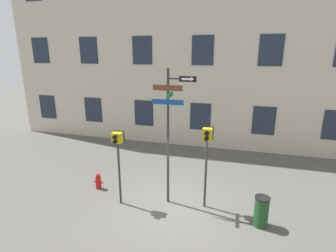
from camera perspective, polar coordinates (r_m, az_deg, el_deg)
The scene contains 7 objects.
ground_plane at distance 9.89m, azimuth 0.84°, elevation -17.24°, with size 60.00×60.00×0.00m, color #595651.
building_facade at distance 15.05m, azimuth 8.01°, elevation 22.96°, with size 24.00×0.63×14.56m.
street_sign_pole at distance 8.97m, azimuth 0.40°, elevation 0.05°, with size 1.49×0.80×4.90m.
pedestrian_signal_left at distance 9.31m, azimuth -10.86°, elevation -4.76°, with size 0.40×0.40×2.76m.
pedestrian_signal_right at distance 8.98m, azimuth 8.45°, elevation -4.28°, with size 0.38×0.40×2.98m.
fire_hydrant at distance 11.26m, azimuth -14.94°, elevation -11.54°, with size 0.38×0.22×0.66m.
trash_bin at distance 9.25m, azimuth 19.63°, elevation -17.11°, with size 0.47×0.47×1.02m.
Camera 1 is at (2.06, -8.01, 5.42)m, focal length 28.00 mm.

